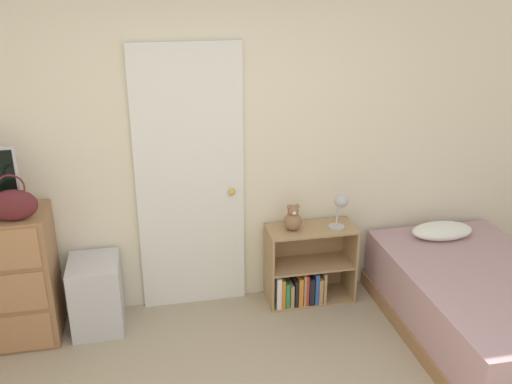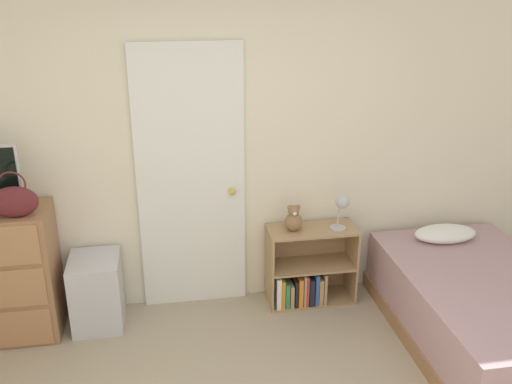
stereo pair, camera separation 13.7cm
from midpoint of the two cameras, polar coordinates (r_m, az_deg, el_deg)
name	(u,v)px [view 1 (the left image)]	position (r m, az deg, el deg)	size (l,w,h in m)	color
wall_back	(204,149)	(4.32, -6.11, 4.29)	(10.00, 0.06, 2.55)	beige
door_closed	(190,182)	(4.34, -7.49, 0.98)	(0.81, 0.09, 2.07)	white
handbag	(13,205)	(4.08, -24.01, -1.16)	(0.31, 0.12, 0.33)	#591E23
storage_bin	(96,294)	(4.49, -16.52, -9.81)	(0.37, 0.42, 0.55)	silver
bookshelf	(304,273)	(4.67, 3.98, -8.14)	(0.70, 0.31, 0.64)	tan
teddy_bear	(293,219)	(4.42, 2.82, -2.71)	(0.14, 0.14, 0.21)	#8C6647
desk_lamp	(341,204)	(4.44, 7.61, -1.17)	(0.14, 0.14, 0.29)	#B2B2B7
bed	(481,305)	(4.51, 20.77, -10.55)	(1.13, 1.81, 0.62)	#996B47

